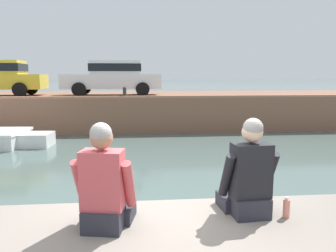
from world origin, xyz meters
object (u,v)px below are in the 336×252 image
(car_left_inner_white, at_px, (113,76))
(person_seated_right, at_px, (249,178))
(person_seated_left, at_px, (104,188))
(mooring_bollard_mid, at_px, (125,92))
(bottle_drink, at_px, (286,208))

(car_left_inner_white, distance_m, person_seated_right, 12.41)
(person_seated_left, relative_size, person_seated_right, 1.00)
(mooring_bollard_mid, height_order, person_seated_right, person_seated_right)
(bottle_drink, bearing_deg, person_seated_right, 162.08)
(person_seated_right, bearing_deg, car_left_inner_white, 100.11)
(mooring_bollard_mid, bearing_deg, car_left_inner_white, 107.25)
(mooring_bollard_mid, relative_size, bottle_drink, 2.18)
(person_seated_left, relative_size, bottle_drink, 4.73)
(person_seated_left, distance_m, bottle_drink, 1.74)
(car_left_inner_white, bearing_deg, person_seated_left, -86.27)
(mooring_bollard_mid, xyz_separation_m, bottle_drink, (1.95, -10.47, -0.62))
(person_seated_left, bearing_deg, mooring_bollard_mid, 91.29)
(car_left_inner_white, height_order, mooring_bollard_mid, car_left_inner_white)
(car_left_inner_white, height_order, person_seated_left, car_left_inner_white)
(person_seated_right, relative_size, bottle_drink, 4.73)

